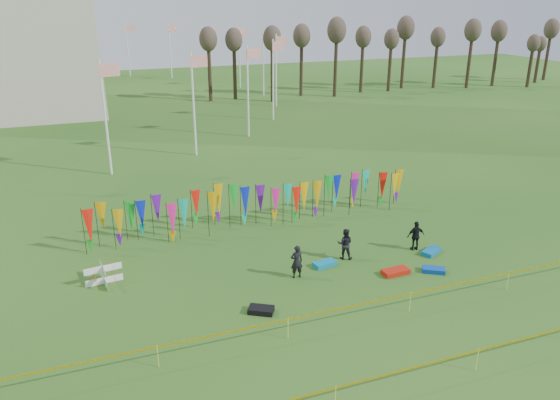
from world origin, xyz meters
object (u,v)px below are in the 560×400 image
object	(u,v)px
person_left	(297,262)
kite_bag_blue	(433,270)
person_right	(416,236)
kite_bag_teal	(431,251)
person_mid	(345,244)
kite_bag_black	(261,310)
kite_bag_red	(396,272)
box_kite	(104,275)
kite_bag_turquoise	(325,264)

from	to	relation	value
person_left	kite_bag_blue	distance (m)	6.42
person_right	kite_bag_teal	distance (m)	1.06
person_left	person_mid	size ratio (longest dim) A/B	1.02
person_right	kite_bag_black	distance (m)	9.55
person_mid	kite_bag_teal	bearing A→B (deg)	-164.26
person_mid	person_right	distance (m)	3.78
kite_bag_blue	kite_bag_black	distance (m)	8.59
kite_bag_red	kite_bag_teal	size ratio (longest dim) A/B	1.11
box_kite	person_right	world-z (taller)	person_right
kite_bag_red	kite_bag_black	size ratio (longest dim) A/B	1.26
box_kite	kite_bag_turquoise	bearing A→B (deg)	-10.68
person_mid	kite_bag_black	xyz separation A→B (m)	(-5.35, -3.18, -0.66)
person_mid	kite_bag_teal	world-z (taller)	person_mid
person_right	kite_bag_red	distance (m)	3.02
person_right	kite_bag_turquoise	bearing A→B (deg)	8.99
person_left	kite_bag_blue	world-z (taller)	person_left
person_mid	kite_bag_blue	xyz separation A→B (m)	(3.23, -2.70, -0.67)
kite_bag_blue	kite_bag_red	bearing A→B (deg)	165.63
kite_bag_red	kite_bag_teal	world-z (taller)	kite_bag_red
person_mid	kite_bag_teal	distance (m)	4.46
kite_bag_black	person_right	bearing A→B (deg)	17.10
kite_bag_blue	person_left	bearing A→B (deg)	164.11
box_kite	person_left	xyz separation A→B (m)	(8.21, -2.43, 0.33)
person_left	kite_bag_red	xyz separation A→B (m)	(4.39, -1.30, -0.68)
kite_bag_red	person_left	bearing A→B (deg)	163.52
kite_bag_red	kite_bag_teal	bearing A→B (deg)	23.68
box_kite	kite_bag_black	distance (m)	7.41
person_left	kite_bag_black	xyz separation A→B (m)	(-2.45, -2.22, -0.68)
person_mid	kite_bag_turquoise	world-z (taller)	person_mid
person_right	kite_bag_black	world-z (taller)	person_right
kite_bag_black	kite_bag_teal	distance (m)	9.88
kite_bag_teal	box_kite	bearing A→B (deg)	170.80
kite_bag_turquoise	kite_bag_blue	size ratio (longest dim) A/B	1.08
person_left	kite_bag_teal	distance (m)	7.23
person_right	kite_bag_turquoise	distance (m)	5.04
person_left	kite_bag_blue	xyz separation A→B (m)	(6.14, -1.75, -0.69)
box_kite	kite_bag_black	size ratio (longest dim) A/B	0.91
kite_bag_red	kite_bag_black	bearing A→B (deg)	-172.32
box_kite	kite_bag_blue	size ratio (longest dim) A/B	0.90
kite_bag_turquoise	kite_bag_red	distance (m)	3.29
box_kite	kite_bag_turquoise	world-z (taller)	box_kite
kite_bag_black	kite_bag_teal	size ratio (longest dim) A/B	0.89
box_kite	person_mid	distance (m)	11.21
box_kite	kite_bag_turquoise	xyz separation A→B (m)	(9.88, -1.86, -0.35)
person_left	kite_bag_black	world-z (taller)	person_left
box_kite	person_right	size ratio (longest dim) A/B	0.60
person_right	kite_bag_turquoise	xyz separation A→B (m)	(-4.99, -0.02, -0.65)
person_mid	person_right	world-z (taller)	person_mid
person_left	kite_bag_black	distance (m)	3.37
person_mid	kite_bag_blue	distance (m)	4.27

